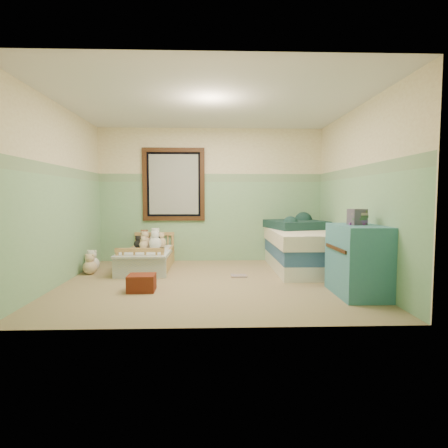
{
  "coord_description": "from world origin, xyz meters",
  "views": [
    {
      "loc": [
        0.02,
        -5.09,
        1.22
      ],
      "look_at": [
        0.2,
        0.35,
        0.81
      ],
      "focal_mm": 29.06,
      "sensor_mm": 36.0,
      "label": 1
    }
  ],
  "objects_px": {
    "twin_bed_frame": "(302,262)",
    "floor_book": "(239,276)",
    "plush_floor_tan": "(90,267)",
    "dresser": "(358,260)",
    "plush_floor_cream": "(92,264)",
    "red_pillow": "(142,283)",
    "toddler_bed_frame": "(148,263)"
  },
  "relations": [
    {
      "from": "plush_floor_cream",
      "to": "twin_bed_frame",
      "type": "distance_m",
      "value": 3.5
    },
    {
      "from": "plush_floor_tan",
      "to": "dresser",
      "type": "relative_size",
      "value": 0.25
    },
    {
      "from": "twin_bed_frame",
      "to": "toddler_bed_frame",
      "type": "bearing_deg",
      "value": 177.97
    },
    {
      "from": "toddler_bed_frame",
      "to": "twin_bed_frame",
      "type": "xyz_separation_m",
      "value": [
        2.62,
        -0.09,
        0.01
      ]
    },
    {
      "from": "plush_floor_tan",
      "to": "plush_floor_cream",
      "type": "bearing_deg",
      "value": 100.54
    },
    {
      "from": "twin_bed_frame",
      "to": "red_pillow",
      "type": "relative_size",
      "value": 5.97
    },
    {
      "from": "plush_floor_cream",
      "to": "red_pillow",
      "type": "distance_m",
      "value": 1.67
    },
    {
      "from": "floor_book",
      "to": "twin_bed_frame",
      "type": "bearing_deg",
      "value": 27.98
    },
    {
      "from": "plush_floor_tan",
      "to": "dresser",
      "type": "bearing_deg",
      "value": -19.69
    },
    {
      "from": "plush_floor_tan",
      "to": "floor_book",
      "type": "bearing_deg",
      "value": -6.09
    },
    {
      "from": "plush_floor_tan",
      "to": "dresser",
      "type": "xyz_separation_m",
      "value": [
        3.72,
        -1.33,
        0.33
      ]
    },
    {
      "from": "plush_floor_cream",
      "to": "dresser",
      "type": "height_order",
      "value": "dresser"
    },
    {
      "from": "twin_bed_frame",
      "to": "floor_book",
      "type": "height_order",
      "value": "twin_bed_frame"
    },
    {
      "from": "plush_floor_tan",
      "to": "floor_book",
      "type": "relative_size",
      "value": 0.9
    },
    {
      "from": "plush_floor_tan",
      "to": "red_pillow",
      "type": "distance_m",
      "value": 1.47
    },
    {
      "from": "twin_bed_frame",
      "to": "floor_book",
      "type": "relative_size",
      "value": 8.46
    },
    {
      "from": "toddler_bed_frame",
      "to": "dresser",
      "type": "relative_size",
      "value": 1.7
    },
    {
      "from": "plush_floor_cream",
      "to": "red_pillow",
      "type": "xyz_separation_m",
      "value": [
        1.06,
        -1.29,
        -0.01
      ]
    },
    {
      "from": "toddler_bed_frame",
      "to": "twin_bed_frame",
      "type": "bearing_deg",
      "value": -2.03
    },
    {
      "from": "dresser",
      "to": "red_pillow",
      "type": "relative_size",
      "value": 2.52
    },
    {
      "from": "toddler_bed_frame",
      "to": "plush_floor_cream",
      "type": "xyz_separation_m",
      "value": [
        -0.88,
        -0.21,
        0.02
      ]
    },
    {
      "from": "floor_book",
      "to": "red_pillow",
      "type": "bearing_deg",
      "value": -148.58
    },
    {
      "from": "twin_bed_frame",
      "to": "red_pillow",
      "type": "xyz_separation_m",
      "value": [
        -2.44,
        -1.41,
        -0.0
      ]
    },
    {
      "from": "toddler_bed_frame",
      "to": "plush_floor_tan",
      "type": "bearing_deg",
      "value": -152.18
    },
    {
      "from": "twin_bed_frame",
      "to": "red_pillow",
      "type": "height_order",
      "value": "twin_bed_frame"
    },
    {
      "from": "twin_bed_frame",
      "to": "dresser",
      "type": "xyz_separation_m",
      "value": [
        0.27,
        -1.68,
        0.33
      ]
    },
    {
      "from": "toddler_bed_frame",
      "to": "floor_book",
      "type": "relative_size",
      "value": 6.07
    },
    {
      "from": "red_pillow",
      "to": "floor_book",
      "type": "xyz_separation_m",
      "value": [
        1.32,
        0.81,
        -0.1
      ]
    },
    {
      "from": "twin_bed_frame",
      "to": "floor_book",
      "type": "xyz_separation_m",
      "value": [
        -1.12,
        -0.6,
        -0.1
      ]
    },
    {
      "from": "plush_floor_tan",
      "to": "dresser",
      "type": "height_order",
      "value": "dresser"
    },
    {
      "from": "plush_floor_cream",
      "to": "twin_bed_frame",
      "type": "height_order",
      "value": "plush_floor_cream"
    },
    {
      "from": "plush_floor_tan",
      "to": "twin_bed_frame",
      "type": "relative_size",
      "value": 0.11
    }
  ]
}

